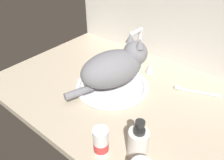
# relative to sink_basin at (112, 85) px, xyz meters

# --- Properties ---
(countertop) EXTENTS (1.14, 0.75, 0.03)m
(countertop) POSITION_rel_sink_basin_xyz_m (0.04, 0.01, -0.02)
(countertop) COLOR #B7A88E
(countertop) RESTS_ON ground
(backsplash_wall) EXTENTS (1.14, 0.02, 0.39)m
(backsplash_wall) POSITION_rel_sink_basin_xyz_m (0.04, 0.40, 0.15)
(backsplash_wall) COLOR beige
(backsplash_wall) RESTS_ON ground
(sink_basin) EXTENTS (0.33, 0.33, 0.02)m
(sink_basin) POSITION_rel_sink_basin_xyz_m (0.00, 0.00, 0.00)
(sink_basin) COLOR white
(sink_basin) RESTS_ON countertop
(faucet) EXTENTS (0.17, 0.10, 0.22)m
(faucet) POSITION_rel_sink_basin_xyz_m (-0.00, 0.20, 0.07)
(faucet) COLOR silver
(faucet) RESTS_ON countertop
(cat) EXTENTS (0.26, 0.39, 0.20)m
(cat) POSITION_rel_sink_basin_xyz_m (0.01, 0.02, 0.10)
(cat) COLOR slate
(cat) RESTS_ON sink_basin
(pill_bottle) EXTENTS (0.05, 0.05, 0.11)m
(pill_bottle) POSITION_rel_sink_basin_xyz_m (0.19, -0.29, 0.04)
(pill_bottle) COLOR white
(pill_bottle) RESTS_ON countertop
(soap_pump_bottle) EXTENTS (0.06, 0.06, 0.15)m
(soap_pump_bottle) POSITION_rel_sink_basin_xyz_m (0.28, -0.23, 0.05)
(soap_pump_bottle) COLOR silver
(soap_pump_bottle) RESTS_ON countertop
(toothbrush) EXTENTS (0.18, 0.08, 0.02)m
(toothbrush) POSITION_rel_sink_basin_xyz_m (0.31, 0.20, -0.00)
(toothbrush) COLOR silver
(toothbrush) RESTS_ON countertop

